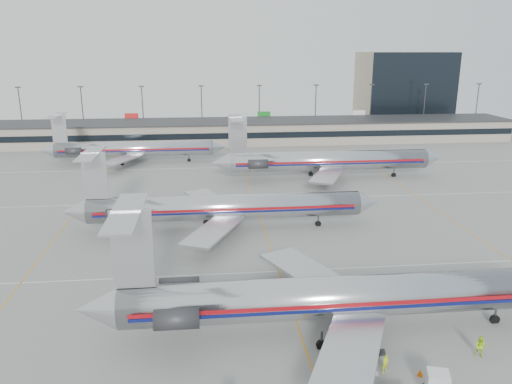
{
  "coord_description": "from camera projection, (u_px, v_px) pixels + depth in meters",
  "views": [
    {
      "loc": [
        -8.48,
        -44.84,
        25.89
      ],
      "look_at": [
        -0.7,
        29.39,
        4.5
      ],
      "focal_mm": 35.0,
      "sensor_mm": 36.0,
      "label": 1
    }
  ],
  "objects": [
    {
      "name": "cone_right",
      "position": [
        420.0,
        372.0,
        40.98
      ],
      "size": [
        0.57,
        0.57,
        0.65
      ],
      "primitive_type": "cone",
      "rotation": [
        0.0,
        0.0,
        0.21
      ],
      "color": "#D85407",
      "rests_on": "ground"
    },
    {
      "name": "ramp_worker_near",
      "position": [
        385.0,
        363.0,
        41.36
      ],
      "size": [
        0.76,
        0.69,
        1.75
      ],
      "primitive_type": "imported",
      "rotation": [
        0.0,
        0.0,
        0.55
      ],
      "color": "#C2E015",
      "rests_on": "ground"
    },
    {
      "name": "uld_container",
      "position": [
        437.0,
        384.0,
        38.41
      ],
      "size": [
        2.36,
        2.15,
        2.07
      ],
      "rotation": [
        0.0,
        0.0,
        -0.3
      ],
      "color": "#2D2D30",
      "rests_on": "ground"
    },
    {
      "name": "belt_loader",
      "position": [
        358.0,
        367.0,
        41.31
      ],
      "size": [
        4.1,
        1.83,
        2.11
      ],
      "rotation": [
        0.0,
        0.0,
        -0.19
      ],
      "color": "gray",
      "rests_on": "ground"
    },
    {
      "name": "ground",
      "position": [
        293.0,
        313.0,
        50.85
      ],
      "size": [
        260.0,
        260.0,
        0.0
      ],
      "primitive_type": "plane",
      "color": "gray",
      "rests_on": "ground"
    },
    {
      "name": "light_mast_row",
      "position": [
        231.0,
        107.0,
        155.56
      ],
      "size": [
        163.6,
        0.4,
        15.28
      ],
      "color": "#38383D",
      "rests_on": "ground"
    },
    {
      "name": "jet_back_row",
      "position": [
        131.0,
        149.0,
        117.15
      ],
      "size": [
        42.99,
        26.44,
        11.75
      ],
      "color": "silver",
      "rests_on": "ground"
    },
    {
      "name": "distant_building",
      "position": [
        403.0,
        89.0,
        176.0
      ],
      "size": [
        30.0,
        20.0,
        25.0
      ],
      "primitive_type": "cube",
      "color": "tan",
      "rests_on": "ground"
    },
    {
      "name": "terminal",
      "position": [
        234.0,
        131.0,
        143.65
      ],
      "size": [
        162.0,
        17.0,
        6.25
      ],
      "color": "gray",
      "rests_on": "ground"
    },
    {
      "name": "jet_third_row",
      "position": [
        324.0,
        161.0,
        102.7
      ],
      "size": [
        48.34,
        29.73,
        13.22
      ],
      "color": "silver",
      "rests_on": "ground"
    },
    {
      "name": "ramp_worker_far",
      "position": [
        481.0,
        347.0,
        43.38
      ],
      "size": [
        1.2,
        1.17,
        1.94
      ],
      "primitive_type": "imported",
      "rotation": [
        0.0,
        0.0,
        -0.69
      ],
      "color": "#A4E115",
      "rests_on": "ground"
    },
    {
      "name": "jet_foreground",
      "position": [
        339.0,
        296.0,
        46.42
      ],
      "size": [
        49.47,
        29.13,
        12.95
      ],
      "color": "silver",
      "rests_on": "ground"
    },
    {
      "name": "apron_markings",
      "position": [
        278.0,
        271.0,
        60.41
      ],
      "size": [
        160.0,
        0.15,
        0.02
      ],
      "primitive_type": "cube",
      "color": "silver",
      "rests_on": "ground"
    },
    {
      "name": "jet_second_row",
      "position": [
        219.0,
        207.0,
        73.47
      ],
      "size": [
        46.66,
        27.48,
        12.21
      ],
      "color": "silver",
      "rests_on": "ground"
    }
  ]
}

